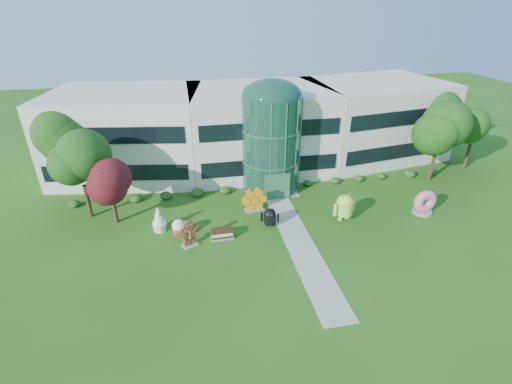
{
  "coord_description": "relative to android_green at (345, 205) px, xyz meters",
  "views": [
    {
      "loc": [
        -8.52,
        -23.33,
        18.28
      ],
      "look_at": [
        -2.76,
        6.0,
        2.6
      ],
      "focal_mm": 26.0,
      "sensor_mm": 36.0,
      "label": 1
    }
  ],
  "objects": [
    {
      "name": "froyo",
      "position": [
        -16.7,
        1.34,
        -0.3
      ],
      "size": [
        1.4,
        1.4,
        2.29
      ],
      "primitive_type": null,
      "rotation": [
        0.0,
        0.0,
        -0.05
      ],
      "color": "white",
      "rests_on": "ground"
    },
    {
      "name": "ground",
      "position": [
        -5.13,
        -4.0,
        -1.45
      ],
      "size": [
        140.0,
        140.0,
        0.0
      ],
      "primitive_type": "plane",
      "color": "#215114",
      "rests_on": "ground"
    },
    {
      "name": "donut",
      "position": [
        7.91,
        -0.36,
        -0.24
      ],
      "size": [
        2.4,
        1.28,
        2.41
      ],
      "primitive_type": null,
      "rotation": [
        0.0,
        0.0,
        0.07
      ],
      "color": "#F15B9D",
      "rests_on": "ground"
    },
    {
      "name": "gingerbread",
      "position": [
        -14.17,
        -1.45,
        -0.24
      ],
      "size": [
        2.81,
        1.92,
        2.42
      ],
      "primitive_type": null,
      "rotation": [
        0.0,
        0.0,
        0.39
      ],
      "color": "brown",
      "rests_on": "ground"
    },
    {
      "name": "ice_cream_sandwich",
      "position": [
        -11.42,
        -0.9,
        -1.02
      ],
      "size": [
        1.97,
        1.02,
        0.87
      ],
      "primitive_type": null,
      "rotation": [
        0.0,
        0.0,
        0.02
      ],
      "color": "black",
      "rests_on": "ground"
    },
    {
      "name": "honeycomb",
      "position": [
        -7.83,
        3.16,
        -0.39
      ],
      "size": [
        2.81,
        1.36,
        2.12
      ],
      "primitive_type": null,
      "rotation": [
        0.0,
        0.0,
        0.15
      ],
      "color": "#FFA219",
      "rests_on": "ground"
    },
    {
      "name": "android_black",
      "position": [
        -6.98,
        0.21,
        -0.45
      ],
      "size": [
        2.05,
        1.69,
        2.0
      ],
      "primitive_type": null,
      "rotation": [
        0.0,
        0.0,
        -0.33
      ],
      "color": "black",
      "rests_on": "ground"
    },
    {
      "name": "atrium",
      "position": [
        -5.13,
        8.0,
        3.45
      ],
      "size": [
        6.0,
        6.0,
        9.8
      ],
      "primitive_type": "cylinder",
      "color": "#194738",
      "rests_on": "ground"
    },
    {
      "name": "android_green",
      "position": [
        0.0,
        0.0,
        0.0
      ],
      "size": [
        2.95,
        2.38,
        2.9
      ],
      "primitive_type": null,
      "rotation": [
        0.0,
        0.0,
        0.3
      ],
      "color": "#A7DE47",
      "rests_on": "ground"
    },
    {
      "name": "tree_red",
      "position": [
        -20.63,
        3.5,
        1.55
      ],
      "size": [
        4.0,
        4.0,
        6.0
      ],
      "primitive_type": null,
      "color": "#3F0C14",
      "rests_on": "ground"
    },
    {
      "name": "cupcake",
      "position": [
        -15.01,
        0.27,
        -0.69
      ],
      "size": [
        1.59,
        1.59,
        1.51
      ],
      "primitive_type": null,
      "rotation": [
        0.0,
        0.0,
        -0.32
      ],
      "color": "white",
      "rests_on": "ground"
    },
    {
      "name": "building",
      "position": [
        -5.13,
        14.0,
        3.2
      ],
      "size": [
        46.0,
        15.0,
        9.3
      ],
      "primitive_type": null,
      "color": "beige",
      "rests_on": "ground"
    },
    {
      "name": "trees_backdrop",
      "position": [
        -5.13,
        9.0,
        2.75
      ],
      "size": [
        52.0,
        8.0,
        8.4
      ],
      "primitive_type": null,
      "color": "#154411",
      "rests_on": "ground"
    },
    {
      "name": "walkway",
      "position": [
        -5.13,
        -2.0,
        -1.43
      ],
      "size": [
        2.4,
        20.0,
        0.04
      ],
      "primitive_type": "cube",
      "color": "#9E9E93",
      "rests_on": "ground"
    }
  ]
}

